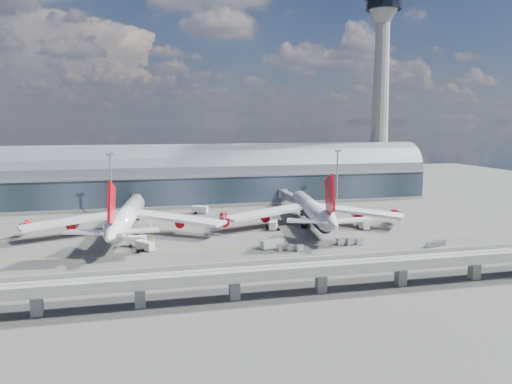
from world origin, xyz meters
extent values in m
plane|color=#474744|center=(0.00, 0.00, 0.00)|extent=(500.00, 500.00, 0.00)
cube|color=gold|center=(0.00, -10.00, 0.01)|extent=(200.00, 0.25, 0.01)
cube|color=gold|center=(0.00, 20.00, 0.01)|extent=(200.00, 0.25, 0.01)
cube|color=gold|center=(0.00, 50.00, 0.01)|extent=(200.00, 0.25, 0.01)
cube|color=gold|center=(-35.00, 30.00, 0.01)|extent=(0.25, 80.00, 0.01)
cube|color=gold|center=(35.00, 30.00, 0.01)|extent=(0.25, 80.00, 0.01)
cube|color=#202D35|center=(0.00, 78.00, 7.00)|extent=(200.00, 28.00, 14.00)
cylinder|color=slate|center=(0.00, 78.00, 14.00)|extent=(200.00, 28.00, 28.00)
cube|color=gray|center=(0.00, 64.00, 14.00)|extent=(200.00, 1.00, 1.20)
cube|color=gray|center=(0.00, 78.00, 0.60)|extent=(200.00, 30.00, 1.20)
cube|color=gray|center=(85.00, 83.00, 4.00)|extent=(18.00, 18.00, 8.00)
cone|color=gray|center=(85.00, 83.00, 45.00)|extent=(10.00, 10.00, 90.00)
cone|color=gray|center=(85.00, 83.00, 92.00)|extent=(16.00, 16.00, 8.00)
cylinder|color=black|center=(85.00, 83.00, 97.00)|extent=(18.00, 18.00, 5.00)
cube|color=gray|center=(0.00, -55.00, 5.50)|extent=(220.00, 8.50, 1.20)
cube|color=gray|center=(0.00, -59.00, 6.60)|extent=(220.00, 0.40, 1.20)
cube|color=gray|center=(0.00, -51.00, 6.60)|extent=(220.00, 0.40, 1.20)
cube|color=gray|center=(0.00, -56.50, 6.15)|extent=(220.00, 0.12, 0.12)
cube|color=gray|center=(0.00, -53.50, 6.15)|extent=(220.00, 0.12, 0.12)
cube|color=gray|center=(-60.00, -55.00, 2.50)|extent=(2.20, 2.20, 5.00)
cube|color=gray|center=(-40.00, -55.00, 2.50)|extent=(2.20, 2.20, 5.00)
cube|color=gray|center=(-20.00, -55.00, 2.50)|extent=(2.20, 2.20, 5.00)
cube|color=gray|center=(0.00, -55.00, 2.50)|extent=(2.20, 2.20, 5.00)
cube|color=gray|center=(20.00, -55.00, 2.50)|extent=(2.20, 2.20, 5.00)
cube|color=gray|center=(40.00, -55.00, 2.50)|extent=(2.20, 2.20, 5.00)
cylinder|color=gray|center=(-50.00, 55.00, 12.50)|extent=(0.70, 0.70, 25.00)
cube|color=gray|center=(-50.00, 55.00, 25.20)|extent=(3.00, 0.40, 1.00)
cylinder|color=gray|center=(50.00, 55.00, 12.50)|extent=(0.70, 0.70, 25.00)
cube|color=gray|center=(50.00, 55.00, 25.20)|extent=(3.00, 0.40, 1.00)
cylinder|color=white|center=(-43.44, 15.94, 6.41)|extent=(13.00, 55.23, 6.62)
cone|color=white|center=(-39.87, 46.24, 6.41)|extent=(7.54, 8.99, 6.62)
cone|color=white|center=(-47.26, -16.42, 7.24)|extent=(8.02, 13.09, 6.62)
cube|color=#B80710|center=(-46.90, -13.34, 15.40)|extent=(2.17, 12.36, 13.69)
cube|color=white|center=(-60.87, 15.91, 5.58)|extent=(34.06, 19.80, 2.67)
cube|color=white|center=(-26.50, 11.85, 5.58)|extent=(32.10, 25.79, 2.67)
cylinder|color=#B80710|center=(-61.26, 18.04, 3.72)|extent=(3.89, 5.52, 3.31)
cylinder|color=#B80710|center=(-76.54, 19.84, 3.72)|extent=(3.89, 5.52, 3.31)
cylinder|color=#B80710|center=(-25.62, 13.83, 3.72)|extent=(3.89, 5.52, 3.31)
cylinder|color=#B80710|center=(-10.35, 12.03, 3.72)|extent=(3.89, 5.52, 3.31)
cylinder|color=gray|center=(-41.18, 35.13, 1.55)|extent=(0.52, 0.52, 3.10)
cylinder|color=gray|center=(-47.21, 12.22, 1.55)|extent=(0.62, 0.62, 3.10)
cylinder|color=gray|center=(-40.64, 11.44, 1.55)|extent=(0.62, 0.62, 3.10)
cylinder|color=black|center=(-47.21, 12.22, 0.57)|extent=(2.44, 1.81, 1.55)
cylinder|color=black|center=(-40.64, 11.44, 0.57)|extent=(2.44, 1.81, 1.55)
cylinder|color=white|center=(23.12, 15.05, 6.37)|extent=(14.11, 52.58, 6.27)
cone|color=white|center=(27.56, 44.07, 6.37)|extent=(7.50, 9.49, 6.27)
cone|color=white|center=(18.34, -16.11, 7.24)|extent=(8.16, 13.76, 6.27)
cube|color=#B80710|center=(18.83, -12.90, 15.45)|extent=(2.70, 12.88, 14.30)
cube|color=white|center=(6.07, 15.48, 5.51)|extent=(33.61, 18.92, 2.68)
cube|color=white|center=(39.51, 10.35, 5.51)|extent=(31.29, 26.41, 2.68)
cylinder|color=black|center=(23.12, 15.05, 4.65)|extent=(12.36, 47.15, 5.33)
cylinder|color=#B80710|center=(5.78, 17.71, 3.56)|extent=(4.23, 5.86, 3.46)
cylinder|color=#B80710|center=(-9.09, 19.98, 3.56)|extent=(4.23, 5.86, 3.46)
cylinder|color=#B80710|center=(40.46, 12.39, 3.56)|extent=(4.23, 5.86, 3.46)
cylinder|color=#B80710|center=(55.32, 10.11, 3.56)|extent=(4.23, 5.86, 3.46)
cylinder|color=gray|center=(25.91, 33.25, 1.62)|extent=(0.54, 0.54, 3.24)
cylinder|color=gray|center=(19.05, 11.30, 1.62)|extent=(0.65, 0.65, 3.24)
cylinder|color=gray|center=(25.88, 10.25, 1.62)|extent=(0.65, 0.65, 3.24)
cylinder|color=black|center=(19.05, 11.30, 0.59)|extent=(2.59, 1.96, 1.62)
cylinder|color=black|center=(25.88, 10.25, 0.59)|extent=(2.59, 1.96, 1.62)
cube|color=gray|center=(-39.94, 52.00, 5.20)|extent=(3.00, 24.00, 3.00)
cube|color=gray|center=(-39.94, 40.00, 5.20)|extent=(3.60, 3.60, 3.40)
cylinder|color=gray|center=(-39.94, 64.00, 5.20)|extent=(4.40, 4.40, 4.00)
cylinder|color=gray|center=(-39.94, 40.00, 1.70)|extent=(0.50, 0.50, 3.40)
cylinder|color=black|center=(-39.94, 40.00, 0.35)|extent=(1.40, 0.80, 0.80)
cube|color=gray|center=(26.62, 50.00, 5.20)|extent=(3.00, 28.00, 3.00)
cube|color=gray|center=(26.62, 36.00, 5.20)|extent=(3.60, 3.60, 3.40)
cylinder|color=gray|center=(26.62, 64.00, 5.20)|extent=(4.40, 4.40, 4.00)
cylinder|color=gray|center=(26.62, 36.00, 1.70)|extent=(0.50, 0.50, 3.40)
cylinder|color=black|center=(26.62, 36.00, 0.35)|extent=(1.40, 0.80, 0.80)
cube|color=beige|center=(-38.04, -7.83, 1.52)|extent=(5.71, 6.68, 2.48)
cylinder|color=black|center=(-36.78, -6.11, 0.43)|extent=(2.43, 2.10, 0.86)
cylinder|color=black|center=(-39.30, -9.55, 0.43)|extent=(2.43, 2.10, 0.86)
cube|color=beige|center=(-40.41, -2.10, 1.79)|extent=(5.98, 3.56, 2.91)
cylinder|color=black|center=(-38.65, -1.77, 0.50)|extent=(1.51, 2.94, 1.01)
cylinder|color=black|center=(-42.17, -2.43, 0.50)|extent=(1.51, 2.94, 1.01)
cube|color=beige|center=(-0.37, -14.72, 1.47)|extent=(7.62, 4.59, 2.39)
cylinder|color=black|center=(1.83, -15.56, 0.41)|extent=(1.59, 2.44, 0.83)
cylinder|color=black|center=(-2.57, -13.89, 0.41)|extent=(1.59, 2.44, 0.83)
cube|color=beige|center=(39.15, 4.80, 1.64)|extent=(2.49, 6.21, 2.67)
cylinder|color=black|center=(39.11, 6.77, 0.46)|extent=(2.58, 0.98, 0.92)
cylinder|color=black|center=(39.19, 2.83, 0.46)|extent=(2.58, 0.98, 0.92)
cube|color=beige|center=(7.20, 11.02, 1.76)|extent=(4.32, 6.06, 2.87)
cylinder|color=black|center=(6.58, 12.67, 0.50)|extent=(2.93, 1.90, 0.99)
cylinder|color=black|center=(7.83, 9.37, 0.50)|extent=(2.93, 1.90, 0.99)
cube|color=beige|center=(-14.19, 48.99, 1.75)|extent=(7.01, 5.20, 2.85)
cylinder|color=black|center=(-12.31, 49.93, 0.49)|extent=(2.11, 2.89, 0.99)
cylinder|color=black|center=(-16.07, 48.04, 0.49)|extent=(2.11, 2.89, 0.99)
cube|color=gray|center=(21.66, -15.51, 0.29)|extent=(3.01, 2.26, 0.34)
cube|color=#A8A8AD|center=(21.66, -15.51, 1.20)|extent=(2.54, 2.07, 1.72)
cube|color=gray|center=(24.60, -16.00, 0.29)|extent=(3.01, 2.26, 0.34)
cube|color=#A8A8AD|center=(24.60, -16.00, 1.20)|extent=(2.54, 2.07, 1.72)
cube|color=gray|center=(27.54, -16.48, 0.29)|extent=(3.01, 2.26, 0.34)
cube|color=#A8A8AD|center=(27.54, -16.48, 1.20)|extent=(2.54, 2.07, 1.72)
cube|color=gray|center=(1.54, -17.60, 0.27)|extent=(3.00, 2.54, 0.32)
cube|color=#A8A8AD|center=(1.54, -17.60, 1.11)|extent=(2.57, 2.28, 1.59)
cube|color=gray|center=(4.10, -18.65, 0.27)|extent=(3.00, 2.54, 0.32)
cube|color=#A8A8AD|center=(4.10, -18.65, 1.11)|extent=(2.57, 2.28, 1.59)
cube|color=gray|center=(6.65, -19.70, 0.27)|extent=(3.00, 2.54, 0.32)
cube|color=#A8A8AD|center=(6.65, -19.70, 1.11)|extent=(2.57, 2.28, 1.59)
cube|color=gray|center=(46.54, -25.15, 0.22)|extent=(2.47, 2.04, 0.26)
cube|color=#A8A8AD|center=(46.54, -25.15, 0.92)|extent=(2.10, 1.84, 1.32)
cube|color=gray|center=(48.69, -24.37, 0.22)|extent=(2.47, 2.04, 0.26)
cube|color=#A8A8AD|center=(48.69, -24.37, 0.92)|extent=(2.10, 1.84, 1.32)
cube|color=gray|center=(50.84, -23.59, 0.22)|extent=(2.47, 2.04, 0.26)
cube|color=#A8A8AD|center=(50.84, -23.59, 0.92)|extent=(2.10, 1.84, 1.32)
cube|color=gray|center=(52.99, -22.80, 0.22)|extent=(2.47, 2.04, 0.26)
cube|color=#A8A8AD|center=(52.99, -22.80, 0.92)|extent=(2.10, 1.84, 1.32)
camera|label=1|loc=(-40.09, -157.36, 38.24)|focal=35.00mm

